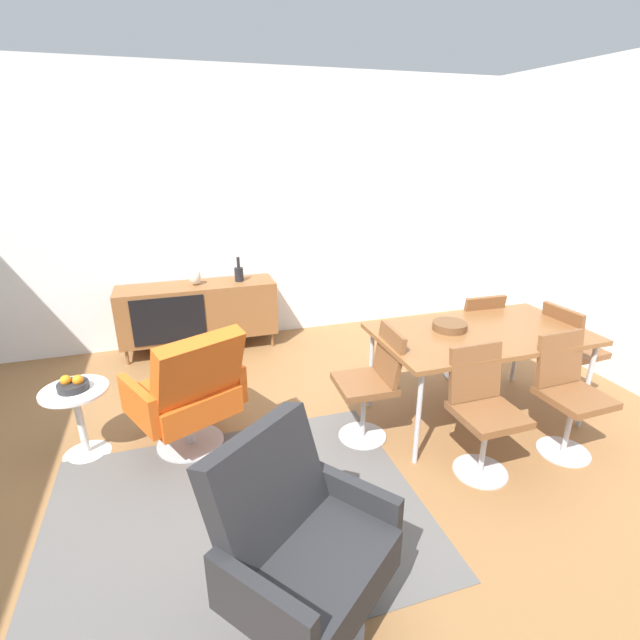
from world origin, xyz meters
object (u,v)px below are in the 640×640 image
at_px(vase_sculptural_dark, 239,273).
at_px(dining_chair_far_end, 568,349).
at_px(dining_chair_front_left, 483,407).
at_px(sideboard, 198,310).
at_px(fruit_bowl, 73,384).
at_px(wooden_bowl_on_table, 450,326).
at_px(dining_chair_back_right, 472,332).
at_px(armchair_black_shell, 299,542).
at_px(dining_table, 480,337).
at_px(lounge_chair_red, 189,391).
at_px(dining_chair_near_window, 372,380).
at_px(dining_chair_front_right, 568,391).
at_px(vase_cobalt, 195,277).
at_px(side_table_round, 79,415).

xyz_separation_m(vase_sculptural_dark, dining_chair_far_end, (2.42, -2.03, -0.33)).
bearing_deg(vase_sculptural_dark, dining_chair_front_left, -65.45).
height_order(sideboard, fruit_bowl, sideboard).
height_order(vase_sculptural_dark, dining_chair_front_left, vase_sculptural_dark).
distance_m(wooden_bowl_on_table, dining_chair_back_right, 0.78).
bearing_deg(armchair_black_shell, dining_table, 34.91).
relative_size(wooden_bowl_on_table, dining_chair_back_right, 0.30).
distance_m(dining_chair_front_left, lounge_chair_red, 1.98).
bearing_deg(lounge_chair_red, wooden_bowl_on_table, -4.03).
relative_size(dining_chair_near_window, dining_chair_far_end, 1.00).
distance_m(wooden_bowl_on_table, dining_chair_near_window, 0.75).
relative_size(dining_chair_front_right, armchair_black_shell, 0.90).
bearing_deg(dining_chair_front_right, lounge_chair_red, 162.27).
relative_size(vase_cobalt, dining_chair_back_right, 0.20).
height_order(dining_table, fruit_bowl, dining_table).
distance_m(dining_chair_back_right, lounge_chair_red, 2.53).
bearing_deg(dining_chair_near_window, wooden_bowl_on_table, 9.10).
distance_m(dining_table, wooden_bowl_on_table, 0.25).
relative_size(sideboard, vase_cobalt, 9.49).
distance_m(vase_cobalt, dining_chair_near_window, 2.33).
xyz_separation_m(sideboard, side_table_round, (-0.93, -1.61, -0.12)).
distance_m(dining_chair_back_right, armchair_black_shell, 2.79).
bearing_deg(side_table_round, dining_chair_front_left, -20.83).
bearing_deg(dining_chair_front_left, dining_chair_back_right, 58.02).
distance_m(lounge_chair_red, fruit_bowl, 0.77).
bearing_deg(dining_chair_far_end, side_table_round, 173.71).
distance_m(dining_chair_far_end, side_table_round, 3.82).
distance_m(wooden_bowl_on_table, dining_chair_front_left, 0.74).
distance_m(vase_cobalt, vase_sculptural_dark, 0.45).
bearing_deg(dining_chair_front_right, wooden_bowl_on_table, 129.95).
bearing_deg(dining_chair_far_end, sideboard, 144.72).
height_order(dining_chair_back_right, side_table_round, dining_chair_back_right).
bearing_deg(wooden_bowl_on_table, fruit_bowl, 173.50).
distance_m(sideboard, armchair_black_shell, 3.27).
height_order(dining_table, dining_chair_front_left, dining_chair_front_left).
xyz_separation_m(dining_chair_near_window, dining_chair_front_left, (0.54, -0.56, 0.00)).
xyz_separation_m(vase_cobalt, dining_chair_front_left, (1.63, -2.59, -0.33)).
bearing_deg(lounge_chair_red, dining_table, -6.43).
distance_m(vase_cobalt, wooden_bowl_on_table, 2.61).
bearing_deg(dining_chair_back_right, wooden_bowl_on_table, -140.91).
distance_m(dining_chair_front_left, fruit_bowl, 2.74).
xyz_separation_m(dining_chair_front_right, dining_chair_far_end, (0.54, 0.55, 0.00)).
bearing_deg(dining_chair_front_left, dining_chair_front_right, -0.00).
xyz_separation_m(dining_table, dining_chair_near_window, (-0.89, -0.00, -0.23)).
distance_m(vase_sculptural_dark, dining_chair_back_right, 2.41).
distance_m(wooden_bowl_on_table, dining_chair_far_end, 1.14).
distance_m(dining_chair_front_right, side_table_round, 3.40).
xyz_separation_m(wooden_bowl_on_table, lounge_chair_red, (-1.95, 0.14, -0.30)).
relative_size(wooden_bowl_on_table, armchair_black_shell, 0.27).
xyz_separation_m(sideboard, vase_sculptural_dark, (0.45, 0.00, 0.36)).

